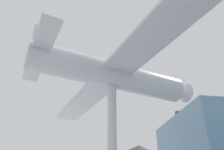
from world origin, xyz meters
TOP-DOWN VIEW (x-y plane):
  - support_pylon_central at (0.00, 0.00)m, footprint 0.53×0.53m
  - suspended_airplane at (-0.05, 0.15)m, footprint 20.82×12.60m

SIDE VIEW (x-z plane):
  - support_pylon_central at x=0.00m, z-range 0.00..7.36m
  - suspended_airplane at x=-0.05m, z-range 6.72..9.80m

